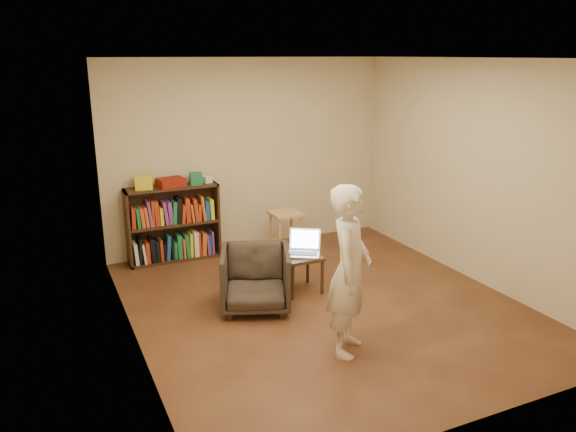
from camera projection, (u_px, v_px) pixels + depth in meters
name	position (u px, v px, depth m)	size (l,w,h in m)	color
floor	(324.00, 305.00, 6.13)	(4.50, 4.50, 0.00)	#422215
ceiling	(329.00, 58.00, 5.41)	(4.50, 4.50, 0.00)	silver
wall_back	(249.00, 155.00, 7.73)	(4.00, 4.00, 0.00)	#BAB18C
wall_left	(127.00, 211.00, 4.97)	(4.50, 4.50, 0.00)	#BAB18C
wall_right	(476.00, 173.00, 6.57)	(4.50, 4.50, 0.00)	#BAB18C
bookshelf	(173.00, 228.00, 7.38)	(1.20, 0.30, 1.00)	black
box_yellow	(144.00, 182.00, 7.04)	(0.21, 0.15, 0.17)	yellow
red_cloth	(171.00, 182.00, 7.19)	(0.33, 0.24, 0.11)	maroon
box_green	(196.00, 179.00, 7.30)	(0.15, 0.15, 0.15)	#1D6E3E
box_white	(207.00, 179.00, 7.42)	(0.10, 0.10, 0.08)	silver
stool	(286.00, 220.00, 7.61)	(0.40, 0.40, 0.58)	tan
armchair	(256.00, 279.00, 5.97)	(0.72, 0.74, 0.67)	#322921
side_table	(301.00, 261.00, 6.40)	(0.43, 0.43, 0.44)	black
laptop	(304.00, 249.00, 6.43)	(0.50, 0.50, 0.25)	#B5B6BA
person	(349.00, 271.00, 4.98)	(0.57, 0.38, 1.57)	beige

